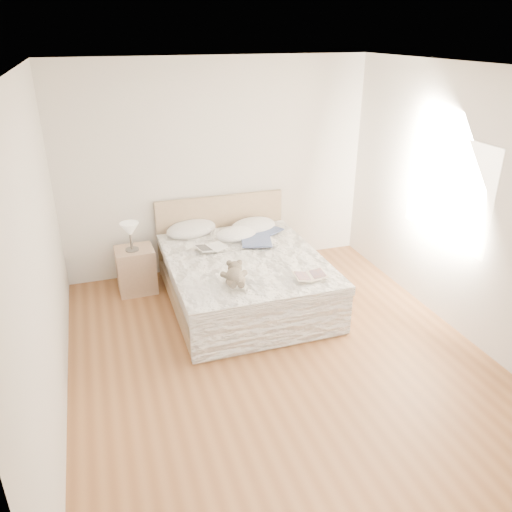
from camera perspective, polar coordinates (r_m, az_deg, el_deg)
name	(u,v)px	position (r m, az deg, el deg)	size (l,w,h in m)	color
floor	(278,355)	(5.10, 2.54, -11.24)	(4.00, 4.50, 0.00)	brown
ceiling	(284,68)	(4.14, 3.27, 20.64)	(4.00, 4.50, 0.00)	white
wall_back	(218,168)	(6.49, -4.39, 9.96)	(4.00, 0.02, 2.70)	silver
wall_front	(442,387)	(2.74, 20.52, -13.85)	(4.00, 0.02, 2.70)	silver
wall_left	(40,260)	(4.21, -23.48, -0.41)	(0.02, 4.50, 2.70)	silver
wall_right	(467,207)	(5.46, 22.93, 5.22)	(0.02, 4.50, 2.70)	silver
window	(448,189)	(5.64, 21.08, 7.18)	(0.02, 1.30, 1.10)	white
bed	(243,277)	(5.90, -1.51, -2.37)	(1.72, 2.14, 1.00)	tan
nightstand	(136,270)	(6.30, -13.54, -1.56)	(0.45, 0.40, 0.56)	#9F8265
table_lamp	(130,231)	(6.06, -14.20, 2.80)	(0.28, 0.28, 0.35)	#49433F
pillow_left	(191,229)	(6.45, -7.41, 3.08)	(0.68, 0.47, 0.20)	white
pillow_middle	(236,234)	(6.24, -2.29, 2.51)	(0.54, 0.37, 0.16)	white
pillow_right	(253,226)	(6.49, -0.33, 3.43)	(0.63, 0.44, 0.19)	white
blouse	(256,239)	(6.12, -0.01, 2.01)	(0.57, 0.60, 0.02)	navy
photo_book	(211,248)	(5.88, -5.17, 0.91)	(0.35, 0.24, 0.03)	white
childrens_book	(310,276)	(5.23, 6.18, -2.29)	(0.35, 0.24, 0.02)	#FEEDCF
teddy_bear	(235,282)	(5.04, -2.42, -2.99)	(0.24, 0.34, 0.18)	#6A5E4E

